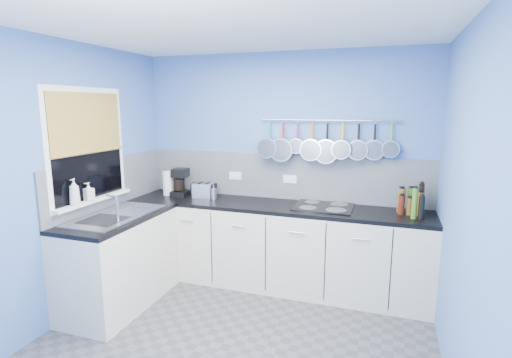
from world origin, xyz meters
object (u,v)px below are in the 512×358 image
Objects in this scene: soap_bottle_b at (89,191)px; coffee_maker at (180,182)px; soap_bottle_a at (74,192)px; paper_towel at (168,183)px; hob at (324,206)px; canister at (213,193)px; toaster at (204,190)px.

soap_bottle_b reaches higher than coffee_maker.
paper_towel is (0.23, 1.19, -0.13)m from soap_bottle_a.
soap_bottle_a is 1.39× the size of soap_bottle_b.
canister is at bearing -178.81° from hob.
coffee_maker reaches higher than hob.
canister is (0.43, -0.01, -0.10)m from coffee_maker.
toaster is at bearing 166.56° from canister.
soap_bottle_b is at bearing -138.72° from toaster.
soap_bottle_a is 2.39m from hob.
coffee_maker reaches higher than toaster.
coffee_maker is 0.53× the size of hob.
soap_bottle_a is at bearing -90.00° from soap_bottle_b.
paper_towel is at bearing 179.84° from canister.
soap_bottle_a is 0.76× the size of coffee_maker.
soap_bottle_a reaches higher than paper_towel.
soap_bottle_a is 1.45m from canister.
soap_bottle_b reaches higher than toaster.
soap_bottle_b is at bearing -115.39° from coffee_maker.
soap_bottle_b is 2.31m from hob.
hob is (2.05, 1.21, -0.26)m from soap_bottle_a.
toaster is at bearing 179.75° from hob.
toaster reaches higher than canister.
soap_bottle_a is 0.41× the size of hob.
soap_bottle_b is 1.31m from canister.
paper_towel is 1.12× the size of toaster.
canister is (0.81, 1.19, -0.21)m from soap_bottle_a.
soap_bottle_b reaches higher than paper_towel.
paper_towel reaches higher than hob.
coffee_maker is at bearing 72.49° from soap_bottle_a.
coffee_maker reaches higher than canister.
soap_bottle_b is 0.69× the size of toaster.
paper_towel is at bearing -179.24° from hob.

